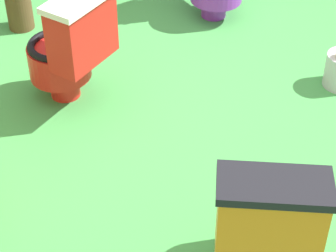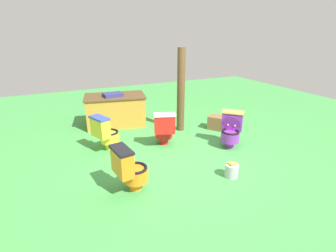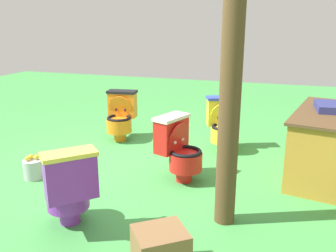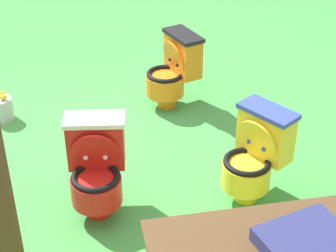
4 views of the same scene
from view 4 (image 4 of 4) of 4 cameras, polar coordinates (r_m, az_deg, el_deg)
name	(u,v)px [view 4 (image 4 of 4)]	position (r m, az deg, el deg)	size (l,w,h in m)	color
ground	(74,154)	(4.90, -9.59, -2.86)	(14.00, 14.00, 0.00)	#429947
toilet_orange	(173,70)	(5.40, 0.54, 5.74)	(0.54, 0.47, 0.73)	orange
toilet_yellow	(255,155)	(4.22, 8.87, -2.90)	(0.61, 0.56, 0.73)	yellow
toilet_red	(96,167)	(4.08, -7.33, -4.15)	(0.55, 0.60, 0.73)	red
lemon_bucket	(1,108)	(5.49, -16.64, 1.75)	(0.22, 0.22, 0.28)	#B7B7BF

